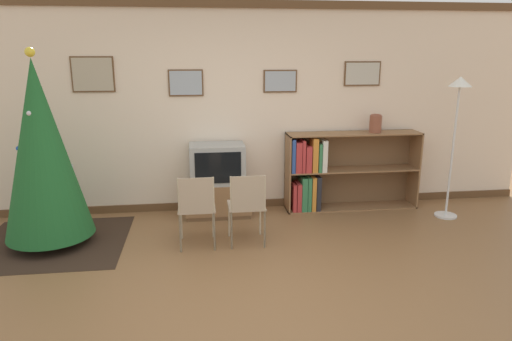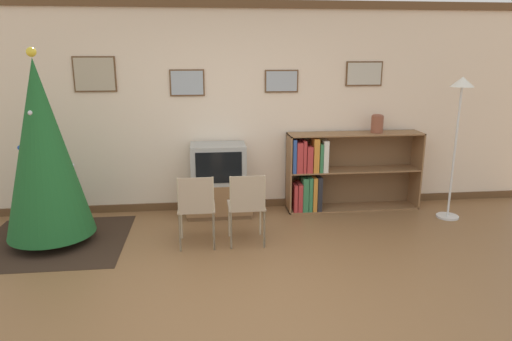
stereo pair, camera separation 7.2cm
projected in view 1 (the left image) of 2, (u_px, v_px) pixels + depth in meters
ground_plane at (256, 299)px, 3.96m from camera, size 24.00×24.00×0.00m
wall_back at (232, 109)px, 5.97m from camera, size 8.20×0.11×2.70m
area_rug at (53, 243)px, 5.10m from camera, size 1.60×1.50×0.01m
christmas_tree at (42, 151)px, 4.84m from camera, size 0.93×0.93×2.12m
tv_console at (218, 198)px, 5.94m from camera, size 0.84×0.47×0.44m
television at (217, 164)px, 5.82m from camera, size 0.69×0.46×0.50m
folding_chair_left at (197, 207)px, 4.87m from camera, size 0.40×0.40×0.82m
folding_chair_right at (247, 204)px, 4.94m from camera, size 0.40×0.40×0.82m
bookshelf at (328, 172)px, 6.11m from camera, size 1.79×0.36×1.04m
vase at (376, 123)px, 6.01m from camera, size 0.16×0.16×0.24m
standing_lamp at (457, 111)px, 5.59m from camera, size 0.28×0.28×1.79m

